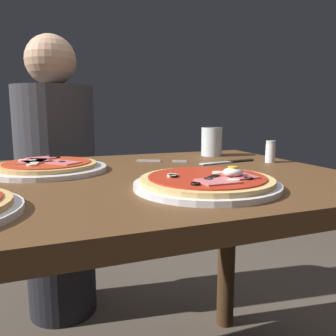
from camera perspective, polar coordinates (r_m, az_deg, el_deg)
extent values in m
cube|color=brown|center=(0.85, -6.89, -2.62)|extent=(1.11, 0.79, 0.04)
cylinder|color=#3C2715|center=(1.44, 9.73, -12.60)|extent=(0.07, 0.07, 0.68)
cylinder|color=white|center=(0.71, 6.40, -2.84)|extent=(0.30, 0.30, 0.01)
cylinder|color=#DBB26B|center=(0.71, 6.41, -1.98)|extent=(0.28, 0.28, 0.01)
cylinder|color=#B72D19|center=(0.71, 6.42, -1.47)|extent=(0.24, 0.24, 0.00)
torus|color=black|center=(0.69, 7.39, -1.56)|extent=(0.02, 0.02, 0.00)
torus|color=black|center=(0.67, 6.72, -1.88)|extent=(0.02, 0.02, 0.00)
torus|color=black|center=(0.70, 0.93, -1.36)|extent=(0.02, 0.02, 0.00)
torus|color=black|center=(0.70, 7.86, -1.32)|extent=(0.02, 0.02, 0.00)
torus|color=black|center=(0.63, 4.62, -2.62)|extent=(0.02, 0.02, 0.00)
torus|color=black|center=(0.69, 13.19, -1.69)|extent=(0.02, 0.02, 0.00)
cube|color=#C65B66|center=(0.72, 11.51, -1.16)|extent=(0.05, 0.09, 0.00)
cube|color=#D16B70|center=(0.66, 8.27, -2.17)|extent=(0.07, 0.06, 0.00)
cylinder|color=beige|center=(0.67, 10.82, -2.02)|extent=(0.02, 0.02, 0.00)
cylinder|color=beige|center=(0.70, 0.77, -1.30)|extent=(0.02, 0.02, 0.00)
cylinder|color=beige|center=(0.74, 8.37, -0.78)|extent=(0.03, 0.03, 0.00)
cylinder|color=beige|center=(0.71, 0.67, -1.16)|extent=(0.02, 0.02, 0.00)
ellipsoid|color=white|center=(0.71, 10.68, -0.70)|extent=(0.04, 0.03, 0.02)
cylinder|color=yellow|center=(0.70, 10.71, 0.10)|extent=(0.02, 0.02, 0.00)
cylinder|color=white|center=(0.96, -19.32, -0.17)|extent=(0.31, 0.31, 0.01)
cylinder|color=tan|center=(0.96, -19.36, 0.48)|extent=(0.25, 0.25, 0.01)
cylinder|color=red|center=(0.96, -19.38, 0.86)|extent=(0.22, 0.22, 0.00)
torus|color=black|center=(1.03, -18.69, 1.70)|extent=(0.02, 0.02, 0.00)
torus|color=black|center=(1.03, -17.97, 1.73)|extent=(0.02, 0.02, 0.00)
torus|color=black|center=(0.93, -17.18, 0.95)|extent=(0.02, 0.02, 0.00)
cube|color=#C65B66|center=(1.03, -20.30, 1.53)|extent=(0.08, 0.08, 0.00)
cube|color=#C65B66|center=(0.97, -21.41, 1.04)|extent=(0.09, 0.11, 0.00)
cube|color=#D16B70|center=(0.93, -17.21, 0.91)|extent=(0.10, 0.10, 0.00)
cube|color=#C65B66|center=(0.96, -20.75, 0.99)|extent=(0.08, 0.08, 0.00)
cylinder|color=beige|center=(0.93, -21.25, 0.75)|extent=(0.02, 0.02, 0.00)
cylinder|color=beige|center=(0.91, -21.62, 0.50)|extent=(0.03, 0.03, 0.00)
cylinder|color=beige|center=(1.00, -22.94, 1.19)|extent=(0.02, 0.02, 0.00)
cylinder|color=beige|center=(0.98, -21.50, 1.16)|extent=(0.02, 0.02, 0.00)
cylinder|color=silver|center=(1.23, 7.25, 4.36)|extent=(0.07, 0.07, 0.10)
cylinder|color=silver|center=(1.23, 7.21, 2.66)|extent=(0.06, 0.06, 0.03)
cube|color=silver|center=(1.08, -3.22, 1.21)|extent=(0.07, 0.05, 0.00)
cube|color=silver|center=(1.07, 1.91, 1.09)|extent=(0.04, 0.02, 0.00)
cube|color=silver|center=(1.07, 1.93, 1.12)|extent=(0.04, 0.02, 0.00)
cube|color=silver|center=(1.07, 1.95, 1.16)|extent=(0.04, 0.02, 0.00)
cube|color=silver|center=(1.08, 1.96, 1.19)|extent=(0.04, 0.02, 0.00)
cube|color=silver|center=(1.04, 7.99, 0.83)|extent=(0.11, 0.03, 0.00)
cube|color=black|center=(1.10, 11.96, 1.18)|extent=(0.09, 0.03, 0.01)
cylinder|color=white|center=(1.11, 16.59, 2.31)|extent=(0.03, 0.03, 0.05)
cylinder|color=silver|center=(1.10, 16.67, 4.04)|extent=(0.03, 0.03, 0.01)
cylinder|color=black|center=(1.63, -17.23, -14.55)|extent=(0.29, 0.29, 0.46)
cylinder|color=#38383D|center=(1.50, -18.14, 2.83)|extent=(0.32, 0.32, 0.52)
sphere|color=tan|center=(1.51, -18.87, 16.56)|extent=(0.20, 0.20, 0.20)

